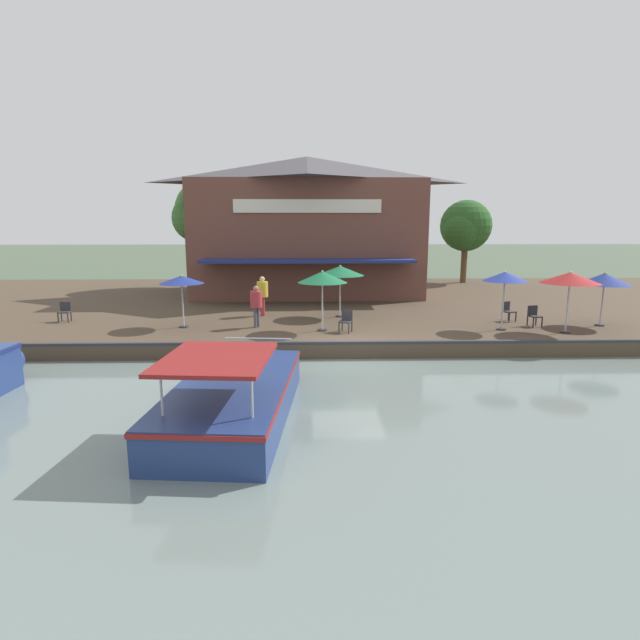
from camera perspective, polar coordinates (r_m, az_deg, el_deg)
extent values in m
plane|color=#4C5B47|center=(17.67, 3.17, -4.73)|extent=(220.00, 220.00, 0.00)
cube|color=#4C3D2D|center=(28.35, 1.35, 1.80)|extent=(22.00, 56.00, 0.60)
cube|color=#2D2D33|center=(17.61, 3.17, -2.61)|extent=(0.20, 50.40, 0.10)
cube|color=brown|center=(30.86, -1.45, 9.25)|extent=(7.55, 13.07, 6.61)
pyramid|color=#4C474C|center=(31.02, -1.49, 16.79)|extent=(7.93, 13.73, 1.53)
cube|color=navy|center=(26.23, -1.41, 6.79)|extent=(1.80, 11.11, 0.16)
cube|color=silver|center=(27.05, -1.44, 12.89)|extent=(0.08, 7.84, 0.70)
cylinder|color=#B7B7B7|center=(21.09, 20.21, 1.87)|extent=(0.06, 0.06, 2.20)
cylinder|color=#2D2D33|center=(21.27, 20.02, -0.98)|extent=(0.36, 0.36, 0.06)
cone|color=navy|center=(20.96, 20.39, 4.69)|extent=(1.74, 1.74, 0.37)
cone|color=white|center=(20.96, 20.40, 4.74)|extent=(1.08, 1.08, 0.29)
sphere|color=white|center=(20.95, 20.42, 5.19)|extent=(0.08, 0.08, 0.08)
cylinder|color=#B7B7B7|center=(19.61, 0.28, 1.92)|extent=(0.06, 0.06, 2.21)
cylinder|color=#2D2D33|center=(19.80, 0.27, -1.15)|extent=(0.36, 0.36, 0.06)
cone|color=#19663D|center=(19.48, 0.28, 4.94)|extent=(1.94, 1.94, 0.44)
cone|color=silver|center=(19.47, 0.28, 5.00)|extent=(1.20, 1.20, 0.35)
sphere|color=silver|center=(19.46, 0.28, 5.58)|extent=(0.08, 0.08, 0.08)
cylinder|color=#B7B7B7|center=(22.67, 2.30, 3.07)|extent=(0.06, 0.06, 2.18)
cylinder|color=#2D2D33|center=(22.84, 2.28, 0.44)|extent=(0.36, 0.36, 0.06)
cone|color=#19663D|center=(22.56, 2.32, 5.65)|extent=(2.15, 2.15, 0.43)
cone|color=silver|center=(22.55, 2.32, 5.70)|extent=(1.34, 1.34, 0.34)
sphere|color=silver|center=(22.54, 2.33, 6.19)|extent=(0.08, 0.08, 0.08)
cylinder|color=#B7B7B7|center=(21.06, -15.42, 1.88)|extent=(0.06, 0.06, 2.02)
cylinder|color=#2D2D33|center=(21.22, -15.29, -0.73)|extent=(0.36, 0.36, 0.06)
cone|color=navy|center=(20.94, -15.55, 4.48)|extent=(1.79, 1.79, 0.32)
cone|color=yellow|center=(20.93, -15.55, 4.53)|extent=(1.11, 1.11, 0.26)
sphere|color=yellow|center=(20.92, -15.57, 4.91)|extent=(0.08, 0.08, 0.08)
cylinder|color=#B7B7B7|center=(23.71, 29.55, 1.84)|extent=(0.06, 0.06, 2.03)
cylinder|color=#2D2D33|center=(23.86, 29.33, -0.50)|extent=(0.36, 0.36, 0.06)
cone|color=navy|center=(23.61, 29.76, 4.11)|extent=(2.03, 2.03, 0.48)
cone|color=yellow|center=(23.61, 29.77, 4.16)|extent=(1.26, 1.26, 0.38)
sphere|color=yellow|center=(23.59, 29.82, 4.68)|extent=(0.08, 0.08, 0.08)
cylinder|color=#B7B7B7|center=(21.50, 26.45, 1.58)|extent=(0.06, 0.06, 2.21)
cylinder|color=#2D2D33|center=(21.67, 26.21, -1.23)|extent=(0.36, 0.36, 0.06)
cone|color=maroon|center=(21.37, 26.68, 4.34)|extent=(2.21, 2.21, 0.42)
cone|color=white|center=(21.37, 26.69, 4.39)|extent=(1.37, 1.37, 0.34)
sphere|color=white|center=(21.36, 26.73, 4.91)|extent=(0.08, 0.08, 0.08)
cube|color=#2D2D33|center=(23.24, 21.47, 0.34)|extent=(0.05, 0.05, 0.42)
cube|color=#2D2D33|center=(22.95, 20.81, 0.26)|extent=(0.05, 0.05, 0.42)
cube|color=#2D2D33|center=(23.50, 20.75, 0.50)|extent=(0.05, 0.05, 0.42)
cube|color=#2D2D33|center=(23.21, 20.08, 0.42)|extent=(0.05, 0.05, 0.42)
cube|color=#2D2D33|center=(23.19, 20.81, 0.89)|extent=(0.59, 0.59, 0.05)
cube|color=#2D2D33|center=(23.29, 20.49, 1.52)|extent=(0.23, 0.41, 0.40)
cube|color=#2D2D33|center=(24.02, -26.86, 0.24)|extent=(0.04, 0.04, 0.42)
cube|color=#2D2D33|center=(24.15, -27.75, 0.21)|extent=(0.04, 0.04, 0.42)
cube|color=#2D2D33|center=(24.39, -26.56, 0.41)|extent=(0.04, 0.04, 0.42)
cube|color=#2D2D33|center=(24.52, -27.45, 0.38)|extent=(0.04, 0.04, 0.42)
cube|color=#2D2D33|center=(24.24, -27.20, 0.80)|extent=(0.49, 0.49, 0.05)
cube|color=#2D2D33|center=(24.39, -27.09, 1.40)|extent=(0.09, 0.44, 0.40)
cube|color=#2D2D33|center=(22.40, 24.03, -0.22)|extent=(0.05, 0.05, 0.42)
cube|color=#2D2D33|center=(22.17, 23.19, -0.26)|extent=(0.05, 0.05, 0.42)
cube|color=#2D2D33|center=(22.72, 23.45, -0.03)|extent=(0.05, 0.05, 0.42)
cube|color=#2D2D33|center=(22.49, 22.62, -0.07)|extent=(0.05, 0.05, 0.42)
cube|color=#2D2D33|center=(22.41, 23.36, 0.39)|extent=(0.51, 0.51, 0.05)
cube|color=#2D2D33|center=(22.53, 23.12, 1.04)|extent=(0.12, 0.44, 0.40)
cube|color=#2D2D33|center=(19.25, 3.31, -0.96)|extent=(0.05, 0.05, 0.42)
cube|color=#2D2D33|center=(19.37, 2.18, -0.87)|extent=(0.05, 0.05, 0.42)
cube|color=#2D2D33|center=(19.62, 3.67, -0.74)|extent=(0.05, 0.05, 0.42)
cube|color=#2D2D33|center=(19.74, 2.56, -0.65)|extent=(0.05, 0.05, 0.42)
cube|color=#2D2D33|center=(19.45, 2.94, -0.19)|extent=(0.57, 0.57, 0.05)
cube|color=#2D2D33|center=(19.60, 3.12, 0.56)|extent=(0.21, 0.42, 0.40)
cylinder|color=#4C4C56|center=(20.50, -7.41, 0.27)|extent=(0.13, 0.13, 0.83)
cylinder|color=#4C4C56|center=(20.63, -7.10, 0.34)|extent=(0.13, 0.13, 0.83)
cylinder|color=#B23338|center=(20.44, -7.30, 2.36)|extent=(0.49, 0.49, 0.66)
sphere|color=#9E7051|center=(20.38, -7.33, 3.59)|extent=(0.23, 0.23, 0.23)
cylinder|color=#B23338|center=(23.10, -6.48, 1.54)|extent=(0.13, 0.13, 0.88)
cylinder|color=#B23338|center=(23.27, -6.64, 1.60)|extent=(0.13, 0.13, 0.88)
cylinder|color=gold|center=(23.08, -6.60, 3.51)|extent=(0.51, 0.51, 0.70)
sphere|color=#DBB28E|center=(23.02, -6.63, 4.67)|extent=(0.24, 0.24, 0.24)
cube|color=navy|center=(12.44, -9.77, -8.98)|extent=(6.35, 3.08, 0.94)
ellipsoid|color=navy|center=(15.31, -7.18, -5.12)|extent=(2.37, 2.61, 0.94)
cube|color=maroon|center=(12.31, -9.83, -7.27)|extent=(6.43, 3.13, 0.10)
cube|color=maroon|center=(10.67, -11.76, -4.33)|extent=(2.90, 2.40, 0.09)
cylinder|color=silver|center=(9.85, -7.79, -8.40)|extent=(0.05, 0.05, 0.96)
cylinder|color=silver|center=(10.34, -17.68, -7.90)|extent=(0.05, 0.05, 0.96)
cylinder|color=silver|center=(15.36, -7.08, -2.10)|extent=(0.22, 2.05, 0.04)
cylinder|color=brown|center=(38.02, 16.12, 6.19)|extent=(0.44, 0.44, 2.72)
sphere|color=#285623|center=(37.92, 16.34, 10.30)|extent=(3.65, 3.65, 3.65)
sphere|color=#285623|center=(37.06, 15.84, 9.76)|extent=(2.55, 2.55, 2.55)
cylinder|color=brown|center=(34.44, -12.45, 6.48)|extent=(0.29, 0.29, 3.39)
sphere|color=#427A38|center=(34.36, -12.68, 11.98)|extent=(4.29, 4.29, 4.29)
sphere|color=#427A38|center=(33.64, -14.03, 11.22)|extent=(3.00, 3.00, 3.00)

